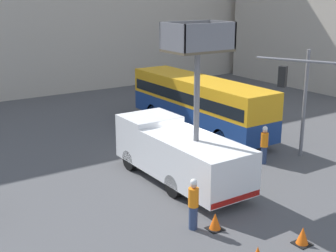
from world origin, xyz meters
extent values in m
plane|color=#4C4C4F|center=(0.00, 0.00, 0.00)|extent=(120.00, 120.00, 0.00)
cube|color=white|center=(-1.05, 2.17, 1.49)|extent=(2.55, 2.23, 2.09)
cube|color=white|center=(-1.05, -1.56, 1.36)|extent=(2.55, 5.21, 1.84)
cube|color=red|center=(-1.05, -4.11, 0.59)|extent=(2.49, 0.10, 0.24)
cylinder|color=black|center=(-2.17, 2.17, 0.49)|extent=(0.30, 0.98, 0.98)
cylinder|color=black|center=(0.08, 2.17, 0.49)|extent=(0.30, 0.98, 0.98)
cylinder|color=black|center=(-2.17, -1.56, 0.49)|extent=(0.30, 0.98, 0.98)
cylinder|color=black|center=(0.08, -1.56, 0.49)|extent=(0.30, 0.98, 0.98)
cylinder|color=slate|center=(-1.05, -1.56, 4.14)|extent=(0.24, 0.24, 3.71)
cube|color=brown|center=(-1.05, -1.56, 6.04)|extent=(2.53, 1.68, 0.10)
cube|color=slate|center=(-2.27, -1.56, 6.62)|extent=(0.08, 1.68, 1.05)
cube|color=slate|center=(0.18, -1.56, 6.62)|extent=(0.08, 1.68, 1.05)
cube|color=slate|center=(-1.05, -0.76, 6.62)|extent=(2.53, 0.08, 1.05)
cube|color=slate|center=(-1.05, -2.36, 6.62)|extent=(2.53, 0.08, 1.05)
cube|color=navy|center=(4.60, 5.62, 1.10)|extent=(2.54, 11.17, 1.23)
cube|color=orange|center=(4.60, 5.62, 2.47)|extent=(2.54, 11.17, 1.51)
cube|color=black|center=(4.60, 5.62, 2.24)|extent=(2.56, 10.72, 0.66)
cylinder|color=black|center=(3.48, 9.08, 0.56)|extent=(0.30, 1.13, 1.13)
cylinder|color=black|center=(5.72, 9.08, 0.56)|extent=(0.30, 1.13, 1.13)
cylinder|color=black|center=(3.48, 2.15, 0.56)|extent=(0.30, 1.13, 1.13)
cylinder|color=black|center=(5.72, 2.15, 0.56)|extent=(0.30, 1.13, 1.13)
cylinder|color=slate|center=(6.24, -1.03, 2.76)|extent=(0.18, 0.18, 5.53)
cylinder|color=slate|center=(4.48, -1.84, 5.23)|extent=(1.73, 3.57, 0.13)
cube|color=black|center=(2.73, -2.65, 4.78)|extent=(0.42, 0.42, 0.90)
sphere|color=red|center=(2.73, -2.65, 5.03)|extent=(0.20, 0.20, 0.20)
cylinder|color=navy|center=(-3.14, -4.21, 0.44)|extent=(0.32, 0.32, 0.89)
cylinder|color=orange|center=(-3.14, -4.21, 1.24)|extent=(0.38, 0.38, 0.70)
sphere|color=tan|center=(-3.14, -4.21, 1.71)|extent=(0.24, 0.24, 0.24)
sphere|color=white|center=(-3.14, -4.21, 1.82)|extent=(0.25, 0.25, 0.25)
cylinder|color=navy|center=(3.78, -0.78, 0.44)|extent=(0.32, 0.32, 0.89)
cylinder|color=orange|center=(3.78, -0.78, 1.24)|extent=(0.38, 0.38, 0.70)
sphere|color=tan|center=(3.78, -0.78, 1.71)|extent=(0.24, 0.24, 0.24)
sphere|color=white|center=(3.78, -0.78, 1.81)|extent=(0.25, 0.25, 0.25)
cube|color=black|center=(-0.69, -7.14, 0.01)|extent=(0.56, 0.56, 0.03)
cone|color=#F25B0F|center=(-0.69, -7.14, 0.32)|extent=(0.45, 0.45, 0.64)
cube|color=black|center=(-2.51, -4.69, 0.01)|extent=(0.56, 0.56, 0.03)
cone|color=#F25B0F|center=(-2.51, -4.69, 0.32)|extent=(0.45, 0.45, 0.64)
camera|label=1|loc=(-12.36, -16.41, 8.30)|focal=50.00mm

